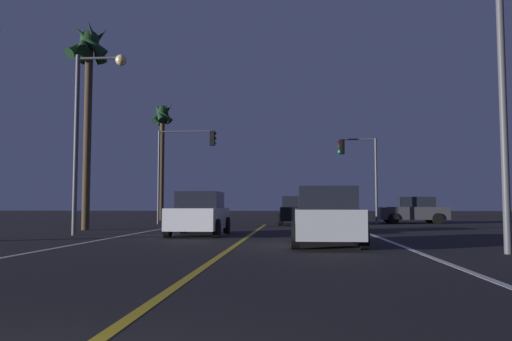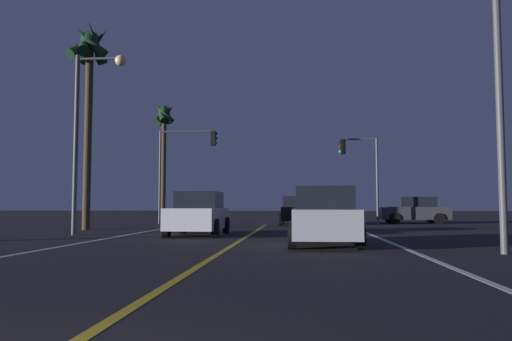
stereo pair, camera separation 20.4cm
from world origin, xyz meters
TOP-DOWN VIEW (x-y plane):
  - lane_edge_right at (4.81, 11.04)m, footprint 0.16×34.08m
  - lane_edge_left at (-4.81, 11.04)m, footprint 0.16×34.08m
  - lane_center_divider at (0.00, 11.04)m, footprint 0.16×34.08m
  - car_oncoming at (-1.96, 17.32)m, footprint 2.02×4.30m
  - car_ahead_far at (1.84, 28.36)m, footprint 2.02×4.30m
  - car_crossing_side at (9.36, 30.82)m, footprint 4.30×2.02m
  - car_lead_same_lane at (2.65, 12.73)m, footprint 2.02×4.30m
  - traffic_light_near_right at (5.61, 28.58)m, footprint 2.35×0.36m
  - traffic_light_near_left at (-4.99, 28.58)m, footprint 3.70×0.36m
  - street_lamp_right_near at (6.37, 10.52)m, footprint 2.20×0.44m
  - street_lamp_left_mid at (-6.37, 16.99)m, footprint 2.07×0.44m
  - palm_tree_left_mid at (-8.15, 21.04)m, footprint 2.08×2.49m
  - palm_tree_left_far at (-8.40, 35.61)m, footprint 2.11×2.06m

SIDE VIEW (x-z plane):
  - lane_edge_right at x=4.81m, z-range 0.00..0.01m
  - lane_edge_left at x=-4.81m, z-range 0.00..0.01m
  - lane_center_divider at x=0.00m, z-range 0.00..0.01m
  - car_oncoming at x=-1.96m, z-range -0.03..1.67m
  - car_ahead_far at x=1.84m, z-range -0.03..1.67m
  - car_crossing_side at x=9.36m, z-range -0.03..1.67m
  - car_lead_same_lane at x=2.65m, z-range -0.03..1.67m
  - traffic_light_near_right at x=5.61m, z-range 1.24..6.47m
  - traffic_light_near_left at x=-4.99m, z-range 1.42..7.26m
  - street_lamp_left_mid at x=-6.37m, z-range 1.03..8.20m
  - street_lamp_right_near at x=6.37m, z-range 1.08..9.12m
  - palm_tree_left_far at x=-8.40m, z-range 2.76..11.98m
  - palm_tree_left_mid at x=-8.15m, z-range 3.04..13.09m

